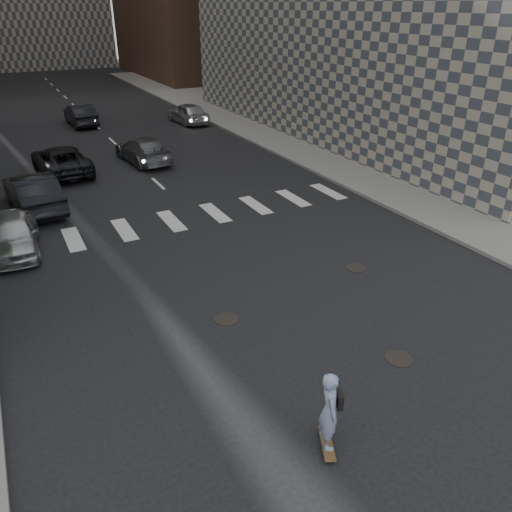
{
  "coord_description": "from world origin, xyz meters",
  "views": [
    {
      "loc": [
        -6.81,
        -9.91,
        8.16
      ],
      "look_at": [
        -0.54,
        2.14,
        1.3
      ],
      "focal_mm": 35.0,
      "sensor_mm": 36.0,
      "label": 1
    }
  ],
  "objects": [
    {
      "name": "ground",
      "position": [
        0.0,
        0.0,
        0.0
      ],
      "size": [
        160.0,
        160.0,
        0.0
      ],
      "primitive_type": "plane",
      "color": "black",
      "rests_on": "ground"
    },
    {
      "name": "sidewalk_right",
      "position": [
        14.5,
        20.0,
        0.07
      ],
      "size": [
        13.0,
        80.0,
        0.15
      ],
      "primitive_type": "cube",
      "color": "gray",
      "rests_on": "ground"
    },
    {
      "name": "manhole_a",
      "position": [
        1.2,
        -2.5,
        0.01
      ],
      "size": [
        0.7,
        0.7,
        0.02
      ],
      "primitive_type": "cylinder",
      "color": "black",
      "rests_on": "ground"
    },
    {
      "name": "manhole_b",
      "position": [
        -2.0,
        1.2,
        0.01
      ],
      "size": [
        0.7,
        0.7,
        0.02
      ],
      "primitive_type": "cylinder",
      "color": "black",
      "rests_on": "ground"
    },
    {
      "name": "manhole_c",
      "position": [
        3.3,
        2.0,
        0.01
      ],
      "size": [
        0.7,
        0.7,
        0.02
      ],
      "primitive_type": "cylinder",
      "color": "black",
      "rests_on": "ground"
    },
    {
      "name": "skateboarder",
      "position": [
        -2.08,
        -4.0,
        0.99
      ],
      "size": [
        0.66,
        0.96,
        1.88
      ],
      "rotation": [
        0.0,
        0.0,
        -0.44
      ],
      "color": "brown",
      "rests_on": "ground"
    },
    {
      "name": "silver_sedan",
      "position": [
        -7.0,
        8.86,
        0.68
      ],
      "size": [
        1.91,
        4.13,
        1.37
      ],
      "primitive_type": "imported",
      "rotation": [
        0.0,
        0.0,
        -0.07
      ],
      "color": "#AEB0B5",
      "rests_on": "ground"
    },
    {
      "name": "traffic_car_a",
      "position": [
        -5.91,
        13.0,
        0.83
      ],
      "size": [
        2.3,
        5.18,
        1.65
      ],
      "primitive_type": "imported",
      "rotation": [
        0.0,
        0.0,
        3.25
      ],
      "color": "black",
      "rests_on": "ground"
    },
    {
      "name": "traffic_car_b",
      "position": [
        0.5,
        18.21,
        0.72
      ],
      "size": [
        2.52,
        5.12,
        1.43
      ],
      "primitive_type": "imported",
      "rotation": [
        0.0,
        0.0,
        3.25
      ],
      "color": "slate",
      "rests_on": "ground"
    },
    {
      "name": "traffic_car_c",
      "position": [
        -4.03,
        18.0,
        0.74
      ],
      "size": [
        2.76,
        5.48,
        1.49
      ],
      "primitive_type": "imported",
      "rotation": [
        0.0,
        0.0,
        3.2
      ],
      "color": "black",
      "rests_on": "ground"
    },
    {
      "name": "traffic_car_d",
      "position": [
        6.5,
        26.97,
        0.77
      ],
      "size": [
        2.22,
        4.68,
        1.54
      ],
      "primitive_type": "imported",
      "rotation": [
        0.0,
        0.0,
        3.23
      ],
      "color": "silver",
      "rests_on": "ground"
    },
    {
      "name": "traffic_car_e",
      "position": [
        -0.9,
        29.96,
        0.77
      ],
      "size": [
        1.86,
        4.76,
        1.54
      ],
      "primitive_type": "imported",
      "rotation": [
        0.0,
        0.0,
        3.19
      ],
      "color": "black",
      "rests_on": "ground"
    }
  ]
}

